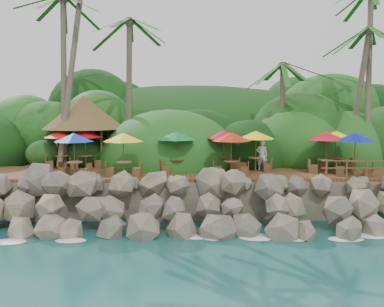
{
  "coord_description": "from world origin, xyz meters",
  "views": [
    {
      "loc": [
        -0.39,
        -19.42,
        6.23
      ],
      "look_at": [
        0.0,
        6.0,
        3.4
      ],
      "focal_mm": 40.4,
      "sensor_mm": 36.0,
      "label": 1
    }
  ],
  "objects": [
    {
      "name": "terrace",
      "position": [
        0.0,
        6.0,
        2.2
      ],
      "size": [
        26.0,
        5.0,
        0.2
      ],
      "primitive_type": "cube",
      "color": "brown",
      "rests_on": "land_base"
    },
    {
      "name": "waiter",
      "position": [
        4.27,
        6.55,
        3.23
      ],
      "size": [
        0.71,
        0.5,
        1.85
      ],
      "primitive_type": "imported",
      "rotation": [
        0.0,
        0.0,
        3.05
      ],
      "color": "white",
      "rests_on": "terrace"
    },
    {
      "name": "ground",
      "position": [
        0.0,
        0.0,
        0.0
      ],
      "size": [
        140.0,
        140.0,
        0.0
      ],
      "primitive_type": "plane",
      "color": "#19514F",
      "rests_on": "ground"
    },
    {
      "name": "palapa",
      "position": [
        -7.15,
        9.48,
        5.79
      ],
      "size": [
        5.53,
        5.53,
        4.6
      ],
      "color": "brown",
      "rests_on": "ground"
    },
    {
      "name": "dining_clusters",
      "position": [
        0.69,
        5.81,
        4.31
      ],
      "size": [
        19.56,
        5.44,
        2.43
      ],
      "color": "brown",
      "rests_on": "terrace"
    },
    {
      "name": "jungle_hill",
      "position": [
        0.0,
        23.5,
        0.0
      ],
      "size": [
        44.8,
        28.0,
        15.4
      ],
      "primitive_type": "ellipsoid",
      "color": "#143811",
      "rests_on": "ground"
    },
    {
      "name": "palms",
      "position": [
        1.48,
        8.83,
        12.44
      ],
      "size": [
        25.62,
        7.08,
        15.08
      ],
      "color": "brown",
      "rests_on": "ground"
    },
    {
      "name": "foam_line",
      "position": [
        0.0,
        0.3,
        0.03
      ],
      "size": [
        25.2,
        0.8,
        0.06
      ],
      "color": "white",
      "rests_on": "ground"
    },
    {
      "name": "jungle_foliage",
      "position": [
        0.0,
        15.0,
        0.0
      ],
      "size": [
        44.0,
        16.0,
        12.0
      ],
      "primitive_type": null,
      "color": "#143811",
      "rests_on": "ground"
    },
    {
      "name": "seawall",
      "position": [
        0.0,
        2.0,
        1.15
      ],
      "size": [
        29.0,
        4.0,
        2.3
      ],
      "primitive_type": null,
      "color": "gray",
      "rests_on": "ground"
    },
    {
      "name": "land_base",
      "position": [
        0.0,
        16.0,
        1.05
      ],
      "size": [
        32.0,
        25.2,
        2.1
      ],
      "primitive_type": "cube",
      "color": "gray",
      "rests_on": "ground"
    }
  ]
}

